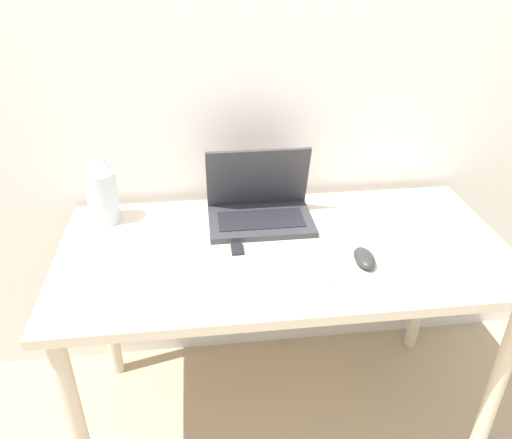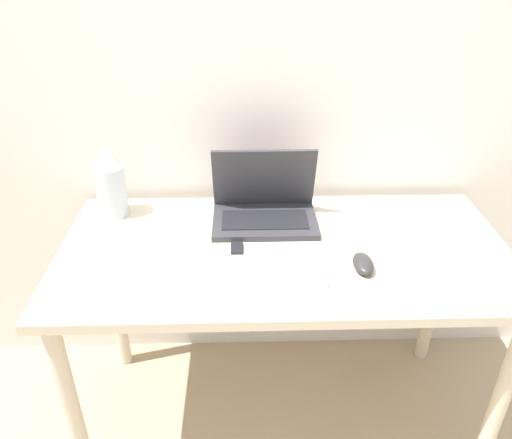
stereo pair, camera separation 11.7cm
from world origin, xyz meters
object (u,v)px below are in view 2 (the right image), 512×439
at_px(mouse, 363,264).
at_px(vase, 110,182).
at_px(mp3_player, 237,248).
at_px(keyboard, 246,274).
at_px(laptop, 264,206).

distance_m(mouse, vase, 0.86).
relative_size(mouse, mp3_player, 1.80).
bearing_deg(mp3_player, mouse, -16.95).
bearing_deg(keyboard, mouse, 4.91).
xyz_separation_m(vase, mp3_player, (0.42, -0.23, -0.12)).
bearing_deg(mouse, mp3_player, 163.05).
relative_size(laptop, keyboard, 0.77).
distance_m(keyboard, mp3_player, 0.14).
relative_size(mouse, vase, 0.42).
height_order(keyboard, mp3_player, keyboard).
bearing_deg(mp3_player, laptop, 63.38).
bearing_deg(mouse, laptop, 132.87).
height_order(keyboard, mouse, mouse).
bearing_deg(mp3_player, vase, 150.79).
height_order(keyboard, vase, vase).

